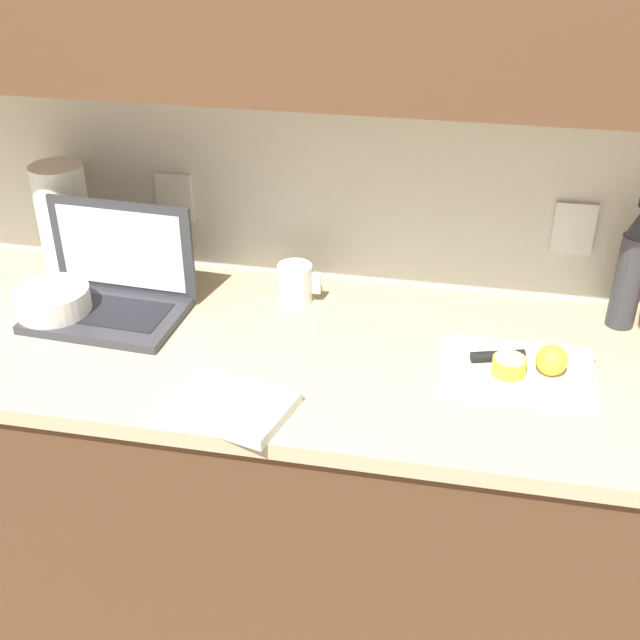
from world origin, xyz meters
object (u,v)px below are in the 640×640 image
laptop (113,287)px  paper_towel_roll (65,220)px  lemon_half_cut (509,366)px  cutting_board (517,371)px  knife (512,356)px  measuring_cup (295,283)px  lemon_whole_beside (552,360)px  bowl_white (53,304)px  bottle_green_soda (631,269)px

laptop → paper_towel_roll: size_ratio=1.28×
laptop → lemon_half_cut: bearing=-3.2°
cutting_board → knife: (-0.01, 0.03, 0.01)m
measuring_cup → paper_towel_roll: bearing=176.0°
knife → lemon_whole_beside: size_ratio=4.10×
measuring_cup → bowl_white: bearing=-159.6°
laptop → measuring_cup: 0.41m
lemon_whole_beside → bowl_white: (-1.07, 0.02, -0.00)m
bottle_green_soda → measuring_cup: bottle_green_soda is taller
measuring_cup → paper_towel_roll: paper_towel_roll is taller
cutting_board → knife: knife is taller
lemon_half_cut → bowl_white: bowl_white is taller
paper_towel_roll → knife: bearing=-11.3°
lemon_whole_beside → measuring_cup: 0.60m
knife → bottle_green_soda: bearing=24.3°
knife → measuring_cup: size_ratio=2.52×
cutting_board → bottle_green_soda: bottle_green_soda is taller
knife → measuring_cup: bearing=144.2°
laptop → lemon_whole_beside: (0.95, -0.08, -0.02)m
lemon_whole_beside → cutting_board: bearing=180.0°
knife → bowl_white: bearing=164.5°
laptop → knife: 0.88m
cutting_board → paper_towel_roll: 1.11m
lemon_half_cut → measuring_cup: bearing=155.3°
bottle_green_soda → lemon_half_cut: bearing=-133.7°
knife → bowl_white: 1.00m
lemon_half_cut → cutting_board: bearing=42.4°
lemon_whole_beside → paper_towel_roll: paper_towel_roll is taller
measuring_cup → bottle_green_soda: bearing=2.4°
bowl_white → lemon_whole_beside: bearing=-1.0°
bottle_green_soda → measuring_cup: size_ratio=2.95×
bottle_green_soda → bowl_white: (-1.23, -0.22, -0.10)m
bottle_green_soda → paper_towel_roll: (-1.30, 0.01, -0.00)m
lemon_whole_beside → measuring_cup: bearing=159.9°
lemon_whole_beside → paper_towel_roll: (-1.14, 0.25, 0.10)m
lemon_half_cut → bowl_white: size_ratio=0.41×
laptop → knife: size_ratio=1.38×
lemon_half_cut → paper_towel_roll: (-1.06, 0.26, 0.11)m
lemon_half_cut → bowl_white: 0.99m
lemon_whole_beside → bottle_green_soda: (0.16, 0.24, 0.10)m
cutting_board → paper_towel_roll: size_ratio=1.13×
laptop → lemon_whole_beside: bearing=-1.7°
laptop → paper_towel_roll: (-0.19, 0.16, 0.08)m
knife → paper_towel_roll: 1.09m
bowl_white → lemon_half_cut: bearing=-2.0°
lemon_half_cut → measuring_cup: size_ratio=0.67×
lemon_whole_beside → measuring_cup: measuring_cup is taller
lemon_half_cut → lemon_whole_beside: bearing=11.2°
bottle_green_soda → cutting_board: bearing=-133.4°
laptop → lemon_whole_beside: 0.96m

